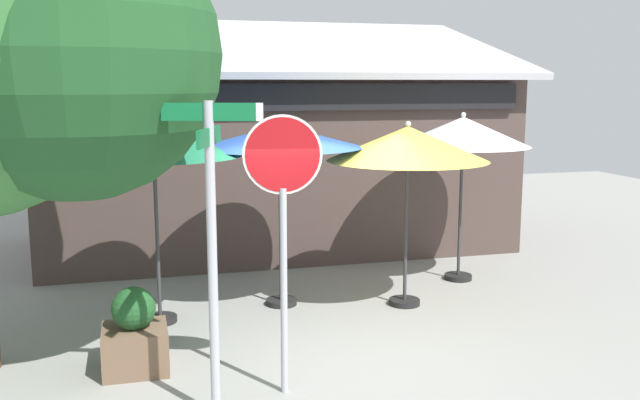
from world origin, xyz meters
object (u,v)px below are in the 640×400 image
object	(u,v)px
stop_sign	(283,202)
street_sign_post	(212,228)
patio_umbrella_forest_green_left	(154,144)
patio_umbrella_mustard_right	(408,145)
sidewalk_planter	(135,336)
patio_umbrella_ivory_far_right	(463,133)
patio_umbrella_royal_blue_center	(280,138)

from	to	relation	value
stop_sign	street_sign_post	bearing A→B (deg)	-155.75
patio_umbrella_forest_green_left	patio_umbrella_mustard_right	distance (m)	3.41
street_sign_post	stop_sign	xyz separation A→B (m)	(0.74, 0.33, 0.16)
sidewalk_planter	patio_umbrella_ivory_far_right	bearing A→B (deg)	25.22
patio_umbrella_royal_blue_center	patio_umbrella_ivory_far_right	size ratio (longest dim) A/B	0.98
patio_umbrella_ivory_far_right	patio_umbrella_mustard_right	bearing A→B (deg)	-143.07
street_sign_post	sidewalk_planter	xyz separation A→B (m)	(-0.73, 1.31, -1.44)
stop_sign	patio_umbrella_royal_blue_center	size ratio (longest dim) A/B	1.08
patio_umbrella_mustard_right	sidewalk_planter	bearing A→B (deg)	-159.64
patio_umbrella_royal_blue_center	sidewalk_planter	distance (m)	3.40
patio_umbrella_forest_green_left	patio_umbrella_royal_blue_center	size ratio (longest dim) A/B	1.00
street_sign_post	stop_sign	world-z (taller)	street_sign_post
patio_umbrella_ivory_far_right	sidewalk_planter	xyz separation A→B (m)	(-5.07, -2.39, -1.98)
stop_sign	patio_umbrella_royal_blue_center	distance (m)	2.91
patio_umbrella_forest_green_left	patio_umbrella_royal_blue_center	world-z (taller)	patio_umbrella_forest_green_left
patio_umbrella_forest_green_left	sidewalk_planter	size ratio (longest dim) A/B	2.79
patio_umbrella_forest_green_left	patio_umbrella_ivory_far_right	bearing A→B (deg)	10.18
street_sign_post	stop_sign	size ratio (longest dim) A/B	1.05
patio_umbrella_mustard_right	sidewalk_planter	world-z (taller)	patio_umbrella_mustard_right
sidewalk_planter	stop_sign	bearing A→B (deg)	-33.72
patio_umbrella_mustard_right	patio_umbrella_ivory_far_right	world-z (taller)	patio_umbrella_ivory_far_right
patio_umbrella_mustard_right	street_sign_post	bearing A→B (deg)	-138.10
street_sign_post	patio_umbrella_royal_blue_center	xyz separation A→B (m)	(1.31, 3.16, 0.56)
patio_umbrella_mustard_right	patio_umbrella_ivory_far_right	size ratio (longest dim) A/B	0.97
street_sign_post	patio_umbrella_ivory_far_right	distance (m)	5.73
stop_sign	patio_umbrella_ivory_far_right	distance (m)	4.95
patio_umbrella_forest_green_left	patio_umbrella_royal_blue_center	xyz separation A→B (m)	(1.71, 0.31, 0.02)
stop_sign	sidewalk_planter	distance (m)	2.38
street_sign_post	patio_umbrella_mustard_right	bearing A→B (deg)	41.90
street_sign_post	patio_umbrella_ivory_far_right	size ratio (longest dim) A/B	1.11
patio_umbrella_forest_green_left	patio_umbrella_mustard_right	xyz separation A→B (m)	(3.41, -0.15, -0.07)
street_sign_post	patio_umbrella_forest_green_left	xyz separation A→B (m)	(-0.40, 2.85, 0.54)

